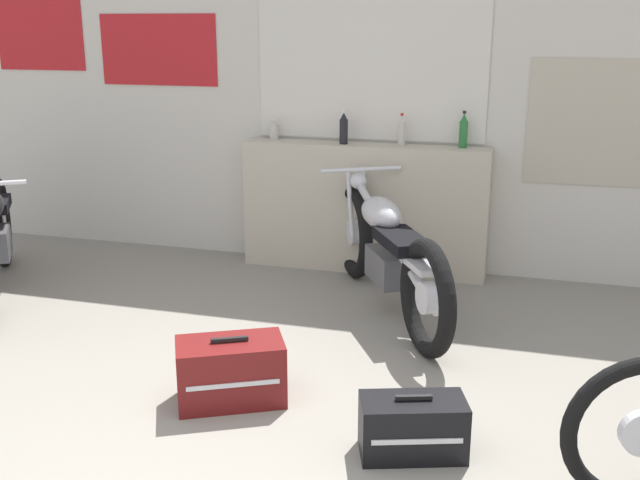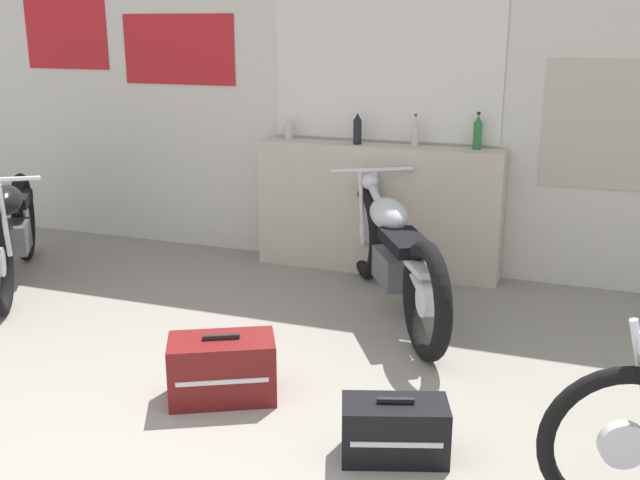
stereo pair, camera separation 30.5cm
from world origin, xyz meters
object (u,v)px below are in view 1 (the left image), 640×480
at_px(bottle_left_center, 344,129).
at_px(bottle_right_center, 464,131).
at_px(bottle_leftmost, 274,131).
at_px(hard_case_black, 413,427).
at_px(bottle_center, 402,131).
at_px(motorcycle_silver, 386,252).
at_px(hard_case_darkred, 231,372).

bearing_deg(bottle_left_center, bottle_right_center, 4.18).
bearing_deg(bottle_leftmost, hard_case_black, -58.94).
relative_size(bottle_center, motorcycle_silver, 0.13).
bearing_deg(bottle_leftmost, bottle_center, -1.71).
distance_m(bottle_leftmost, bottle_right_center, 1.55).
height_order(bottle_right_center, hard_case_black, bottle_right_center).
distance_m(bottle_leftmost, hard_case_black, 3.32).
bearing_deg(hard_case_darkred, hard_case_black, -13.53).
relative_size(bottle_center, bottle_right_center, 0.89).
bearing_deg(motorcycle_silver, bottle_leftmost, 141.50).
bearing_deg(motorcycle_silver, bottle_center, 94.50).
relative_size(bottle_right_center, motorcycle_silver, 0.14).
bearing_deg(bottle_leftmost, hard_case_darkred, -76.16).
xyz_separation_m(bottle_leftmost, hard_case_black, (1.64, -2.72, -0.98)).
relative_size(bottle_leftmost, motorcycle_silver, 0.08).
bearing_deg(bottle_center, bottle_leftmost, 178.29).
distance_m(bottle_right_center, hard_case_darkred, 2.83).
distance_m(bottle_leftmost, bottle_left_center, 0.62).
xyz_separation_m(bottle_right_center, motorcycle_silver, (-0.41, -0.92, -0.74)).
bearing_deg(bottle_left_center, hard_case_darkred, -90.16).
xyz_separation_m(motorcycle_silver, hard_case_black, (0.49, -1.80, -0.29)).
distance_m(bottle_center, bottle_right_center, 0.48).
height_order(bottle_center, bottle_right_center, bottle_right_center).
relative_size(bottle_left_center, bottle_center, 1.06).
distance_m(bottle_right_center, motorcycle_silver, 1.24).
height_order(bottle_leftmost, motorcycle_silver, bottle_leftmost).
height_order(bottle_leftmost, hard_case_darkred, bottle_leftmost).
relative_size(hard_case_darkred, hard_case_black, 1.19).
bearing_deg(bottle_leftmost, bottle_left_center, -6.01).
bearing_deg(bottle_center, bottle_right_center, 4.32).
bearing_deg(hard_case_darkred, bottle_left_center, 89.84).
relative_size(bottle_left_center, bottle_right_center, 0.95).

